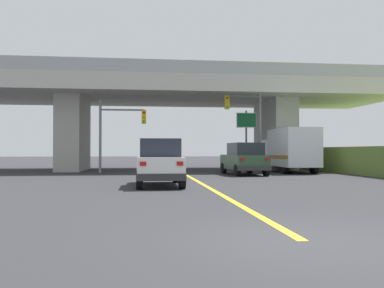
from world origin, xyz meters
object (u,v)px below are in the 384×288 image
at_px(traffic_signal_nearside, 249,119).
at_px(traffic_signal_farside, 117,126).
at_px(suv_crossing, 244,159).
at_px(semi_truck_distant, 165,151).
at_px(box_truck, 289,150).
at_px(suv_lead, 159,163).
at_px(highway_sign, 246,127).

height_order(traffic_signal_nearside, traffic_signal_farside, traffic_signal_nearside).
xyz_separation_m(suv_crossing, semi_truck_distant, (-3.20, 34.32, 0.55)).
bearing_deg(box_truck, traffic_signal_farside, 174.42).
xyz_separation_m(traffic_signal_nearside, traffic_signal_farside, (-9.38, 0.34, -0.61)).
xyz_separation_m(suv_lead, highway_sign, (7.14, 12.87, 2.36)).
relative_size(traffic_signal_nearside, semi_truck_distant, 0.80).
height_order(traffic_signal_nearside, semi_truck_distant, traffic_signal_nearside).
distance_m(suv_crossing, highway_sign, 6.02).
distance_m(suv_lead, traffic_signal_nearside, 13.20).
bearing_deg(traffic_signal_nearside, highway_sign, 81.02).
relative_size(suv_lead, traffic_signal_farside, 0.87).
height_order(suv_lead, semi_truck_distant, semi_truck_distant).
relative_size(box_truck, highway_sign, 1.41).
relative_size(suv_crossing, semi_truck_distant, 0.59).
height_order(box_truck, semi_truck_distant, box_truck).
bearing_deg(semi_truck_distant, traffic_signal_nearside, -81.91).
bearing_deg(suv_crossing, traffic_signal_nearside, 67.04).
bearing_deg(suv_lead, traffic_signal_farside, 102.71).
relative_size(highway_sign, semi_truck_distant, 0.61).
distance_m(suv_lead, suv_crossing, 9.42).
bearing_deg(semi_truck_distant, box_truck, -77.39).
bearing_deg(traffic_signal_nearside, suv_lead, -121.99).
height_order(suv_lead, box_truck, box_truck).
height_order(traffic_signal_nearside, highway_sign, traffic_signal_nearside).
height_order(suv_crossing, box_truck, box_truck).
relative_size(box_truck, traffic_signal_farside, 1.28).
xyz_separation_m(suv_lead, traffic_signal_farside, (-2.54, 11.27, 2.22)).
bearing_deg(suv_crossing, highway_sign, 70.67).
xyz_separation_m(suv_lead, suv_crossing, (5.64, 7.54, 0.00)).
height_order(box_truck, traffic_signal_nearside, traffic_signal_nearside).
xyz_separation_m(suv_crossing, traffic_signal_nearside, (1.19, 3.40, 2.83)).
xyz_separation_m(traffic_signal_nearside, semi_truck_distant, (-4.40, 30.91, -2.28)).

